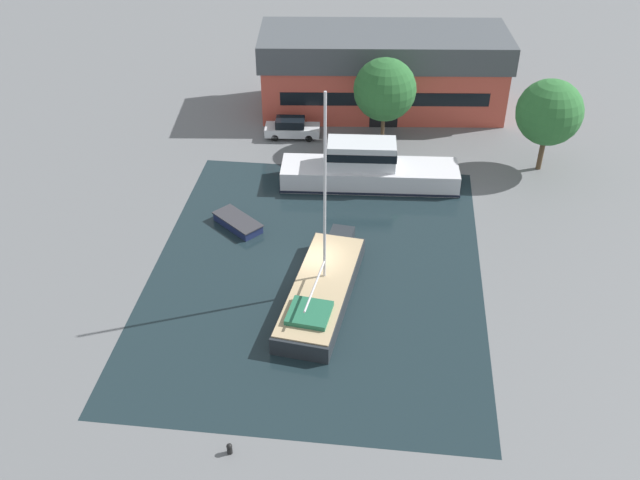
# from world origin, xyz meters

# --- Properties ---
(ground_plane) EXTENTS (440.00, 440.00, 0.00)m
(ground_plane) POSITION_xyz_m (0.00, 0.00, 0.00)
(ground_plane) COLOR slate
(water_canal) EXTENTS (20.55, 26.45, 0.01)m
(water_canal) POSITION_xyz_m (0.00, 0.00, 0.00)
(water_canal) COLOR #19282D
(water_canal) RESTS_ON ground
(warehouse_building) EXTENTS (21.98, 10.01, 6.94)m
(warehouse_building) POSITION_xyz_m (2.94, 24.49, 3.51)
(warehouse_building) COLOR #C64C3D
(warehouse_building) RESTS_ON ground
(quay_tree_near_building) EXTENTS (4.94, 4.94, 7.38)m
(quay_tree_near_building) POSITION_xyz_m (3.35, 17.26, 4.90)
(quay_tree_near_building) COLOR brown
(quay_tree_near_building) RESTS_ON ground
(quay_tree_by_water) EXTENTS (4.93, 4.93, 7.22)m
(quay_tree_by_water) POSITION_xyz_m (15.61, 14.85, 4.75)
(quay_tree_by_water) COLOR brown
(quay_tree_by_water) RESTS_ON ground
(parked_car) EXTENTS (4.66, 2.13, 1.67)m
(parked_car) POSITION_xyz_m (-4.19, 17.93, 0.83)
(parked_car) COLOR silver
(parked_car) RESTS_ON ground
(sailboat_moored) EXTENTS (4.55, 11.83, 12.94)m
(sailboat_moored) POSITION_xyz_m (0.63, -2.50, 0.66)
(sailboat_moored) COLOR #23282D
(sailboat_moored) RESTS_ON water_canal
(motor_cruiser) EXTENTS (13.38, 4.16, 3.53)m
(motor_cruiser) POSITION_xyz_m (2.49, 10.96, 1.27)
(motor_cruiser) COLOR silver
(motor_cruiser) RESTS_ON water_canal
(small_dinghy) EXTENTS (3.88, 3.63, 0.64)m
(small_dinghy) POSITION_xyz_m (-5.93, 4.33, 0.33)
(small_dinghy) COLOR #19234C
(small_dinghy) RESTS_ON water_canal
(mooring_bollard) EXTENTS (0.29, 0.29, 0.61)m
(mooring_bollard) POSITION_xyz_m (-2.40, -14.25, 0.32)
(mooring_bollard) COLOR black
(mooring_bollard) RESTS_ON ground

